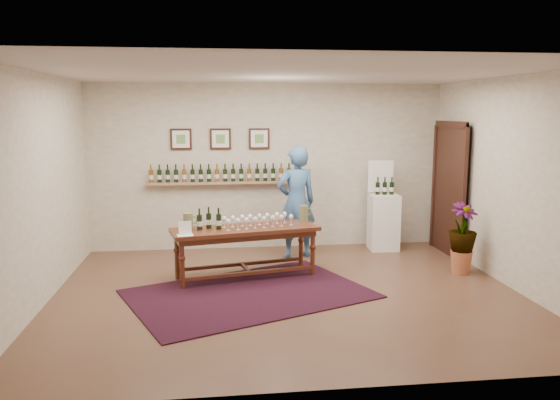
{
  "coord_description": "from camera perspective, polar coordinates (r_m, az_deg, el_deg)",
  "views": [
    {
      "loc": [
        -0.92,
        -6.73,
        2.34
      ],
      "look_at": [
        0.0,
        0.8,
        1.1
      ],
      "focal_mm": 35.0,
      "sensor_mm": 36.0,
      "label": 1
    }
  ],
  "objects": [
    {
      "name": "rug",
      "position": [
        7.15,
        -3.23,
        -9.75
      ],
      "size": [
        3.47,
        2.94,
        0.02
      ],
      "primitive_type": "cube",
      "rotation": [
        0.0,
        0.0,
        0.39
      ],
      "color": "#410B0C",
      "rests_on": "ground"
    },
    {
      "name": "ground",
      "position": [
        7.18,
        0.78,
        -9.73
      ],
      "size": [
        6.0,
        6.0,
        0.0
      ],
      "primitive_type": "plane",
      "color": "brown",
      "rests_on": "ground"
    },
    {
      "name": "table_glasses",
      "position": [
        7.71,
        -2.37,
        -2.16
      ],
      "size": [
        1.26,
        0.61,
        0.17
      ],
      "primitive_type": null,
      "rotation": [
        0.0,
        0.0,
        0.28
      ],
      "color": "white",
      "rests_on": "tasting_table"
    },
    {
      "name": "menu_card",
      "position": [
        7.28,
        -9.89,
        -2.91
      ],
      "size": [
        0.23,
        0.18,
        0.19
      ],
      "primitive_type": "cube",
      "rotation": [
        0.0,
        0.0,
        0.18
      ],
      "color": "white",
      "rests_on": "tasting_table"
    },
    {
      "name": "table_bottles",
      "position": [
        7.59,
        -7.44,
        -1.81
      ],
      "size": [
        0.32,
        0.2,
        0.33
      ],
      "primitive_type": null,
      "rotation": [
        0.0,
        0.0,
        0.07
      ],
      "color": "black",
      "rests_on": "tasting_table"
    },
    {
      "name": "display_pedestal",
      "position": [
        9.46,
        10.75,
        -2.27
      ],
      "size": [
        0.5,
        0.5,
        0.95
      ],
      "primitive_type": "cube",
      "rotation": [
        0.0,
        0.0,
        -0.06
      ],
      "color": "white",
      "rests_on": "ground"
    },
    {
      "name": "potted_plant",
      "position": [
        8.32,
        18.51,
        -3.79
      ],
      "size": [
        0.59,
        0.59,
        0.9
      ],
      "rotation": [
        0.0,
        0.0,
        0.27
      ],
      "color": "#B55E3C",
      "rests_on": "ground"
    },
    {
      "name": "pitcher_right",
      "position": [
        8.09,
        2.51,
        -1.4
      ],
      "size": [
        0.19,
        0.19,
        0.23
      ],
      "primitive_type": null,
      "rotation": [
        0.0,
        0.0,
        0.34
      ],
      "color": "olive",
      "rests_on": "tasting_table"
    },
    {
      "name": "info_sign",
      "position": [
        9.43,
        10.47,
        2.45
      ],
      "size": [
        0.43,
        0.05,
        0.59
      ],
      "primitive_type": "cube",
      "rotation": [
        0.0,
        0.0,
        -0.06
      ],
      "color": "white",
      "rests_on": "display_pedestal"
    },
    {
      "name": "pitcher_left",
      "position": [
        7.54,
        -9.57,
        -2.26
      ],
      "size": [
        0.2,
        0.2,
        0.24
      ],
      "primitive_type": null,
      "rotation": [
        0.0,
        0.0,
        0.33
      ],
      "color": "olive",
      "rests_on": "tasting_table"
    },
    {
      "name": "person",
      "position": [
        8.71,
        1.71,
        -0.25
      ],
      "size": [
        0.73,
        0.56,
        1.79
      ],
      "primitive_type": "imported",
      "rotation": [
        0.0,
        0.0,
        3.36
      ],
      "color": "#3E6693",
      "rests_on": "ground"
    },
    {
      "name": "pedestal_bottles",
      "position": [
        9.34,
        10.89,
        1.43
      ],
      "size": [
        0.29,
        0.09,
        0.29
      ],
      "primitive_type": null,
      "rotation": [
        0.0,
        0.0,
        -0.06
      ],
      "color": "black",
      "rests_on": "display_pedestal"
    },
    {
      "name": "tasting_table",
      "position": [
        7.7,
        -3.65,
        -3.67
      ],
      "size": [
        2.14,
        1.06,
        0.73
      ],
      "rotation": [
        0.0,
        0.0,
        0.21
      ],
      "color": "#4A2412",
      "rests_on": "ground"
    },
    {
      "name": "room_shell",
      "position": [
        9.18,
        12.38,
        1.43
      ],
      "size": [
        6.0,
        6.0,
        6.0
      ],
      "color": "beige",
      "rests_on": "ground"
    }
  ]
}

